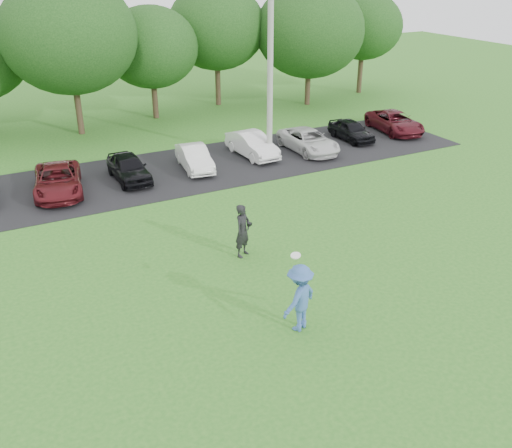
{
  "coord_description": "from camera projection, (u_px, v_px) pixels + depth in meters",
  "views": [
    {
      "loc": [
        -7.98,
        -11.74,
        9.44
      ],
      "look_at": [
        0.0,
        3.5,
        1.3
      ],
      "focal_mm": 40.0,
      "sensor_mm": 36.0,
      "label": 1
    }
  ],
  "objects": [
    {
      "name": "ground",
      "position": [
        311.0,
        309.0,
        16.79
      ],
      "size": [
        100.0,
        100.0,
        0.0
      ],
      "primitive_type": "plane",
      "color": "#296D1F",
      "rests_on": "ground"
    },
    {
      "name": "parking_lot",
      "position": [
        164.0,
        173.0,
        27.19
      ],
      "size": [
        32.0,
        6.5,
        0.03
      ],
      "primitive_type": "cube",
      "color": "black",
      "rests_on": "ground"
    },
    {
      "name": "utility_pole",
      "position": [
        270.0,
        55.0,
        26.78
      ],
      "size": [
        0.28,
        0.28,
        10.39
      ],
      "primitive_type": "cylinder",
      "color": "#9A9A95",
      "rests_on": "ground"
    },
    {
      "name": "frisbee_player",
      "position": [
        300.0,
        298.0,
        15.5
      ],
      "size": [
        1.47,
        1.19,
        2.35
      ],
      "color": "#395FA2",
      "rests_on": "ground"
    },
    {
      "name": "camera_bystander",
      "position": [
        243.0,
        231.0,
        19.38
      ],
      "size": [
        0.82,
        0.74,
        1.89
      ],
      "color": "black",
      "rests_on": "ground"
    },
    {
      "name": "parked_cars",
      "position": [
        171.0,
        160.0,
        27.06
      ],
      "size": [
        31.17,
        5.16,
        1.21
      ],
      "color": "#ABAEB2",
      "rests_on": "parking_lot"
    },
    {
      "name": "tree_row",
      "position": [
        127.0,
        40.0,
        33.54
      ],
      "size": [
        42.39,
        9.85,
        8.64
      ],
      "color": "#38281C",
      "rests_on": "ground"
    }
  ]
}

